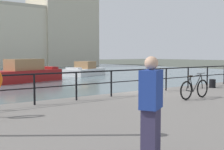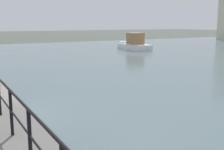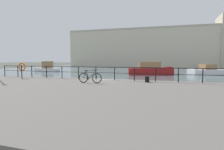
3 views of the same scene
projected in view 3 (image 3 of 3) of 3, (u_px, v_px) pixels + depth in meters
name	position (u px, v px, depth m)	size (l,w,h in m)	color
ground_plane	(105.00, 90.00, 17.08)	(240.00, 240.00, 0.00)	#4C5147
water_basin	(149.00, 71.00, 45.69)	(80.00, 60.00, 0.01)	slate
quay_promenade	(65.00, 99.00, 10.88)	(56.00, 13.00, 1.01)	slate
harbor_building	(176.00, 47.00, 66.31)	(63.51, 12.33, 16.25)	beige
moored_blue_motorboat	(47.00, 68.00, 42.24)	(5.04, 2.32, 2.24)	white
moored_green_narrowboat	(150.00, 70.00, 33.88)	(7.97, 4.65, 2.27)	maroon
moored_harbor_tender	(207.00, 71.00, 34.72)	(6.84, 5.20, 1.82)	white
quay_railing	(105.00, 71.00, 16.14)	(21.49, 0.07, 1.08)	black
parked_bicycle	(90.00, 78.00, 13.94)	(1.77, 0.12, 0.98)	black
mooring_bollard	(147.00, 79.00, 14.42)	(0.32, 0.32, 0.44)	black
life_ring_stand	(22.00, 67.00, 17.42)	(0.75, 0.16, 1.40)	black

